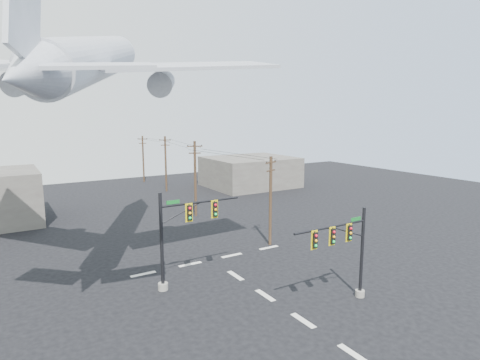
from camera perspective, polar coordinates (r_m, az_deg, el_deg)
ground at (r=25.96m, az=8.98°, el=-19.15°), size 120.00×120.00×0.00m
lane_markings at (r=29.76m, az=2.08°, el=-15.12°), size 14.00×21.20×0.01m
signal_mast_near at (r=27.35m, az=14.98°, el=-9.73°), size 6.20×0.69×6.26m
signal_mast_far at (r=29.10m, az=-8.60°, el=-7.88°), size 6.53×0.77×7.04m
utility_pole_a at (r=37.69m, az=4.36°, el=-2.76°), size 1.61×0.76×8.48m
utility_pole_b at (r=48.59m, az=-6.39°, el=0.39°), size 1.76×0.81×9.15m
utility_pole_c at (r=65.03m, az=-10.52°, el=2.43°), size 1.71×0.83×8.85m
utility_pole_d at (r=75.14m, az=-13.61°, el=3.08°), size 1.71×0.57×8.42m
power_lines at (r=55.12m, az=-8.16°, el=4.99°), size 4.38×41.31×0.38m
airliner at (r=31.39m, az=-20.27°, el=15.65°), size 24.27×26.53×7.99m
building_right at (r=68.84m, az=1.43°, el=1.18°), size 14.00×12.00×5.00m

